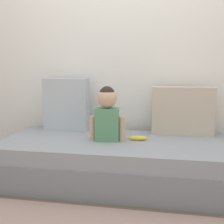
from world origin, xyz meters
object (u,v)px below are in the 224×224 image
object	(u,v)px
throw_pillow_right	(183,111)
banana	(138,138)
toddler	(107,113)
throw_pillow_left	(67,104)
couch	(117,161)

from	to	relation	value
throw_pillow_right	banana	xyz separation A→B (m)	(-0.39, -0.31, -0.21)
toddler	banana	size ratio (longest dim) A/B	2.78
throw_pillow_right	banana	bearing A→B (deg)	-141.73
throw_pillow_left	toddler	distance (m)	0.60
throw_pillow_left	throw_pillow_right	xyz separation A→B (m)	(1.15, 0.00, -0.04)
couch	throw_pillow_left	xyz separation A→B (m)	(-0.57, 0.35, 0.45)
throw_pillow_right	banana	distance (m)	0.54
throw_pillow_right	toddler	size ratio (longest dim) A/B	1.20
throw_pillow_left	throw_pillow_right	bearing A→B (deg)	0.00
throw_pillow_left	banana	distance (m)	0.85
throw_pillow_left	banana	xyz separation A→B (m)	(0.75, -0.31, -0.24)
toddler	throw_pillow_left	bearing A→B (deg)	144.19
couch	toddler	xyz separation A→B (m)	(-0.08, -0.01, 0.43)
throw_pillow_right	throw_pillow_left	bearing A→B (deg)	180.00
throw_pillow_left	banana	bearing A→B (deg)	-22.22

